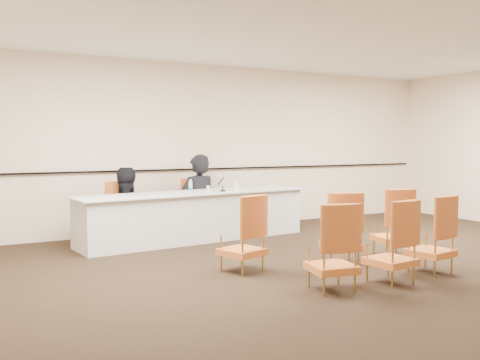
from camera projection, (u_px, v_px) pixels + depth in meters
name	position (u px, v px, depth m)	size (l,w,h in m)	color
floor	(359.00, 273.00, 6.50)	(10.00, 10.00, 0.00)	black
ceiling	(363.00, 22.00, 6.29)	(10.00, 10.00, 0.00)	white
wall_back	(213.00, 147.00, 9.89)	(10.00, 0.04, 3.00)	#F9E5C4
wall_rail	(214.00, 169.00, 9.88)	(9.80, 0.04, 0.03)	black
panel_table	(195.00, 216.00, 8.66)	(3.91, 0.90, 0.78)	silver
panelist_main	(198.00, 208.00, 9.35)	(0.68, 0.45, 1.87)	black
panelist_main_chair	(198.00, 206.00, 9.35)	(0.50, 0.50, 0.95)	orange
panelist_second	(124.00, 220.00, 8.59)	(0.83, 0.64, 1.70)	black
panelist_second_chair	(124.00, 212.00, 8.58)	(0.50, 0.50, 0.95)	orange
papers	(223.00, 190.00, 8.90)	(0.30, 0.22, 0.00)	white
microphone	(223.00, 183.00, 8.75)	(0.10, 0.19, 0.27)	black
water_bottle	(191.00, 186.00, 8.54)	(0.06, 0.06, 0.21)	teal
drinking_glass	(208.00, 189.00, 8.71)	(0.06, 0.06, 0.10)	white
coffee_cup	(236.00, 187.00, 8.89)	(0.09, 0.09, 0.14)	white
aud_chair_front_left	(242.00, 233.00, 6.52)	(0.50, 0.50, 0.95)	orange
aud_chair_front_mid	(341.00, 228.00, 6.92)	(0.50, 0.50, 0.95)	orange
aud_chair_front_right	(392.00, 222.00, 7.44)	(0.50, 0.50, 0.95)	orange
aud_chair_back_left	(332.00, 246.00, 5.69)	(0.50, 0.50, 0.95)	orange
aud_chair_back_mid	(391.00, 241.00, 6.00)	(0.50, 0.50, 0.95)	orange
aud_chair_back_right	(431.00, 234.00, 6.49)	(0.50, 0.50, 0.95)	orange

